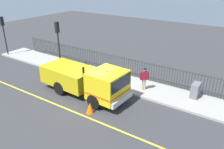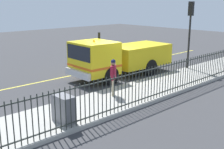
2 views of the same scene
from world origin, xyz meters
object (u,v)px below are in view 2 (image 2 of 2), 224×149
at_px(work_truck, 116,56).
at_px(worker_standing, 113,74).
at_px(traffic_cone, 81,70).
at_px(traffic_light_near, 190,22).
at_px(utility_cabinet, 64,109).

height_order(work_truck, worker_standing, work_truck).
bearing_deg(worker_standing, traffic_cone, 32.63).
relative_size(work_truck, worker_standing, 3.94).
distance_m(traffic_light_near, traffic_cone, 7.35).
height_order(worker_standing, traffic_cone, worker_standing).
relative_size(work_truck, traffic_cone, 9.42).
bearing_deg(utility_cabinet, traffic_cone, 137.81).
relative_size(work_truck, traffic_light_near, 1.59).
distance_m(traffic_light_near, utility_cabinet, 11.05).
bearing_deg(traffic_cone, work_truck, 40.81).
distance_m(work_truck, utility_cabinet, 7.13).
xyz_separation_m(worker_standing, utility_cabinet, (0.96, -3.30, -0.53)).
height_order(traffic_light_near, utility_cabinet, traffic_light_near).
height_order(work_truck, traffic_light_near, traffic_light_near).
bearing_deg(traffic_cone, traffic_light_near, 59.74).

